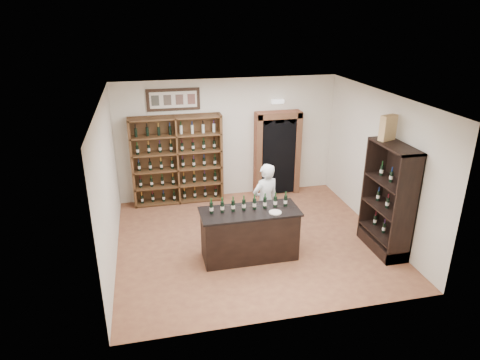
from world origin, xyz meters
name	(u,v)px	position (x,y,z in m)	size (l,w,h in m)	color
floor	(252,240)	(0.00, 0.00, 0.00)	(5.50, 5.50, 0.00)	#965F3C
ceiling	(253,98)	(0.00, 0.00, 3.00)	(5.50, 5.50, 0.00)	white
wall_back	(228,139)	(0.00, 2.50, 1.50)	(5.50, 0.04, 3.00)	silver
wall_left	(108,186)	(-2.75, 0.00, 1.50)	(0.04, 5.00, 3.00)	silver
wall_right	(379,164)	(2.75, 0.00, 1.50)	(0.04, 5.00, 3.00)	silver
wine_shelf	(177,160)	(-1.30, 2.33, 1.10)	(2.20, 0.38, 2.20)	#53301C
framed_picture	(173,100)	(-1.30, 2.47, 2.55)	(1.25, 0.04, 0.52)	black
arched_doorway	(277,151)	(1.25, 2.33, 1.14)	(1.17, 0.35, 2.17)	black
emergency_light	(278,102)	(1.25, 2.42, 2.40)	(0.30, 0.10, 0.10)	white
tasting_counter	(250,234)	(-0.20, -0.60, 0.49)	(1.88, 0.78, 1.00)	black
counter_bottle_0	(211,208)	(-0.92, -0.55, 1.11)	(0.07, 0.07, 0.30)	black
counter_bottle_1	(222,207)	(-0.71, -0.55, 1.11)	(0.07, 0.07, 0.30)	black
counter_bottle_2	(233,206)	(-0.51, -0.55, 1.11)	(0.07, 0.07, 0.30)	black
counter_bottle_3	(244,205)	(-0.30, -0.55, 1.11)	(0.07, 0.07, 0.30)	black
counter_bottle_4	(254,204)	(-0.10, -0.55, 1.11)	(0.07, 0.07, 0.30)	black
counter_bottle_5	(265,203)	(0.11, -0.55, 1.11)	(0.07, 0.07, 0.30)	black
counter_bottle_6	(275,202)	(0.31, -0.55, 1.11)	(0.07, 0.07, 0.30)	black
counter_bottle_7	(286,201)	(0.52, -0.55, 1.11)	(0.07, 0.07, 0.30)	black
side_cabinet	(387,215)	(2.52, -0.90, 0.75)	(0.48, 1.20, 2.20)	black
shopkeeper	(265,202)	(0.30, 0.08, 0.83)	(0.60, 0.40, 1.65)	white
plate	(275,212)	(0.24, -0.79, 1.01)	(0.24, 0.24, 0.02)	beige
wine_crate	(388,128)	(2.49, -0.58, 2.44)	(0.34, 0.14, 0.48)	tan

